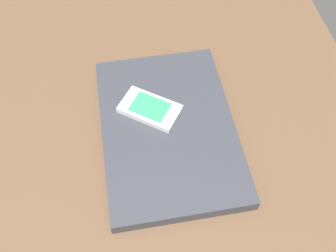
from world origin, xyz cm
name	(u,v)px	position (x,y,z in cm)	size (l,w,h in cm)	color
desk_surface	(157,190)	(0.00, 0.00, 1.50)	(120.00, 80.00, 3.00)	brown
laptop_closed	(168,129)	(-9.57, 3.16, 4.17)	(31.83, 21.86, 2.35)	#33353D
cell_phone_on_laptop	(150,109)	(-12.91, 0.59, 5.90)	(10.22, 11.31, 1.17)	silver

